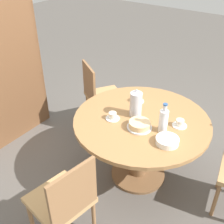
{
  "coord_description": "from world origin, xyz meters",
  "views": [
    {
      "loc": [
        -1.88,
        -0.99,
        2.17
      ],
      "look_at": [
        0.0,
        0.33,
        0.66
      ],
      "focal_mm": 45.0,
      "sensor_mm": 36.0,
      "label": 1
    }
  ],
  "objects_px": {
    "water_bottle": "(163,120)",
    "cup_a": "(138,99)",
    "cup_b": "(113,116)",
    "coffee_pot": "(136,104)",
    "cake_main": "(140,125)",
    "chair_a": "(100,95)",
    "cup_c": "(180,123)",
    "chair_b": "(64,201)"
  },
  "relations": [
    {
      "from": "water_bottle",
      "to": "cup_a",
      "type": "bearing_deg",
      "value": 54.79
    },
    {
      "from": "water_bottle",
      "to": "cup_b",
      "type": "xyz_separation_m",
      "value": [
        -0.09,
        0.46,
        -0.09
      ]
    },
    {
      "from": "coffee_pot",
      "to": "water_bottle",
      "type": "distance_m",
      "value": 0.32
    },
    {
      "from": "coffee_pot",
      "to": "cup_a",
      "type": "distance_m",
      "value": 0.27
    },
    {
      "from": "coffee_pot",
      "to": "cake_main",
      "type": "relative_size",
      "value": 1.25
    },
    {
      "from": "chair_a",
      "to": "cup_b",
      "type": "relative_size",
      "value": 6.74
    },
    {
      "from": "water_bottle",
      "to": "cup_c",
      "type": "height_order",
      "value": "water_bottle"
    },
    {
      "from": "water_bottle",
      "to": "cup_a",
      "type": "distance_m",
      "value": 0.53
    },
    {
      "from": "cake_main",
      "to": "cup_b",
      "type": "relative_size",
      "value": 1.69
    },
    {
      "from": "coffee_pot",
      "to": "cup_b",
      "type": "distance_m",
      "value": 0.24
    },
    {
      "from": "cup_b",
      "to": "chair_b",
      "type": "bearing_deg",
      "value": -171.47
    },
    {
      "from": "coffee_pot",
      "to": "cup_a",
      "type": "xyz_separation_m",
      "value": [
        0.23,
        0.11,
        -0.1
      ]
    },
    {
      "from": "chair_b",
      "to": "coffee_pot",
      "type": "relative_size",
      "value": 3.17
    },
    {
      "from": "coffee_pot",
      "to": "cup_b",
      "type": "xyz_separation_m",
      "value": [
        -0.17,
        0.14,
        -0.1
      ]
    },
    {
      "from": "water_bottle",
      "to": "cup_b",
      "type": "bearing_deg",
      "value": 101.68
    },
    {
      "from": "chair_a",
      "to": "cake_main",
      "type": "bearing_deg",
      "value": 178.95
    },
    {
      "from": "cake_main",
      "to": "cup_a",
      "type": "relative_size",
      "value": 1.69
    },
    {
      "from": "chair_b",
      "to": "cup_c",
      "type": "distance_m",
      "value": 1.17
    },
    {
      "from": "water_bottle",
      "to": "cup_c",
      "type": "distance_m",
      "value": 0.2
    },
    {
      "from": "cake_main",
      "to": "cup_c",
      "type": "distance_m",
      "value": 0.36
    },
    {
      "from": "coffee_pot",
      "to": "cake_main",
      "type": "xyz_separation_m",
      "value": [
        -0.15,
        -0.13,
        -0.1
      ]
    },
    {
      "from": "chair_b",
      "to": "cup_a",
      "type": "xyz_separation_m",
      "value": [
        1.2,
        0.09,
        0.27
      ]
    },
    {
      "from": "coffee_pot",
      "to": "cup_c",
      "type": "distance_m",
      "value": 0.43
    },
    {
      "from": "coffee_pot",
      "to": "cup_c",
      "type": "relative_size",
      "value": 2.12
    },
    {
      "from": "chair_a",
      "to": "cup_c",
      "type": "distance_m",
      "value": 1.25
    },
    {
      "from": "chair_a",
      "to": "cup_b",
      "type": "height_order",
      "value": "chair_a"
    },
    {
      "from": "coffee_pot",
      "to": "chair_b",
      "type": "bearing_deg",
      "value": 178.81
    },
    {
      "from": "water_bottle",
      "to": "cake_main",
      "type": "height_order",
      "value": "water_bottle"
    },
    {
      "from": "cup_b",
      "to": "cup_a",
      "type": "bearing_deg",
      "value": -4.32
    },
    {
      "from": "chair_b",
      "to": "cup_a",
      "type": "distance_m",
      "value": 1.23
    },
    {
      "from": "chair_a",
      "to": "cup_c",
      "type": "relative_size",
      "value": 6.74
    },
    {
      "from": "cup_a",
      "to": "chair_b",
      "type": "bearing_deg",
      "value": -175.66
    },
    {
      "from": "chair_a",
      "to": "water_bottle",
      "type": "bearing_deg",
      "value": -173.12
    },
    {
      "from": "chair_a",
      "to": "cup_a",
      "type": "bearing_deg",
      "value": -166.27
    },
    {
      "from": "cup_c",
      "to": "cup_b",
      "type": "bearing_deg",
      "value": 114.29
    },
    {
      "from": "cup_b",
      "to": "cup_c",
      "type": "height_order",
      "value": "same"
    },
    {
      "from": "cake_main",
      "to": "cup_b",
      "type": "bearing_deg",
      "value": 94.06
    },
    {
      "from": "cup_b",
      "to": "water_bottle",
      "type": "bearing_deg",
      "value": -78.32
    },
    {
      "from": "chair_b",
      "to": "coffee_pot",
      "type": "height_order",
      "value": "coffee_pot"
    },
    {
      "from": "chair_a",
      "to": "water_bottle",
      "type": "height_order",
      "value": "water_bottle"
    },
    {
      "from": "chair_a",
      "to": "water_bottle",
      "type": "relative_size",
      "value": 3.17
    },
    {
      "from": "chair_b",
      "to": "cup_b",
      "type": "xyz_separation_m",
      "value": [
        0.81,
        0.12,
        0.27
      ]
    }
  ]
}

